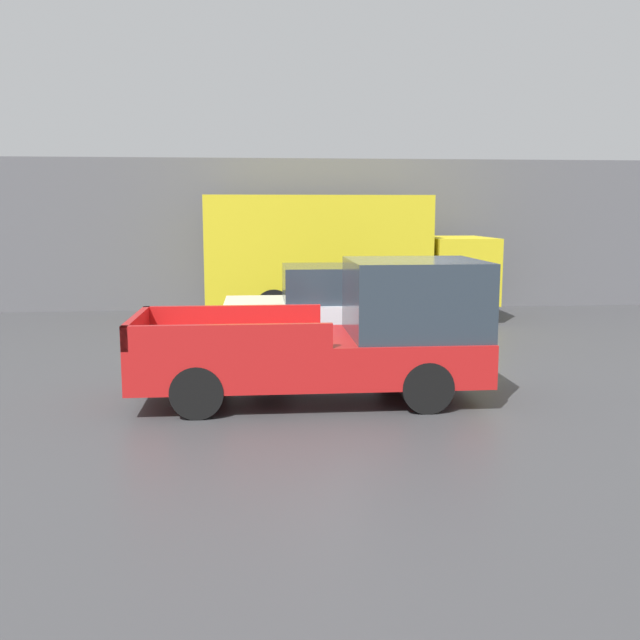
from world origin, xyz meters
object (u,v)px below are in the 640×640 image
object	(u,v)px
pickup_truck	(345,335)
newspaper_box	(457,290)
delivery_truck	(337,254)
car	(342,309)

from	to	relation	value
pickup_truck	newspaper_box	size ratio (longest dim) A/B	4.71
delivery_truck	car	bearing A→B (deg)	-95.16
newspaper_box	pickup_truck	bearing A→B (deg)	-114.82
pickup_truck	newspaper_box	world-z (taller)	pickup_truck
delivery_truck	pickup_truck	bearing A→B (deg)	-95.55
newspaper_box	car	bearing A→B (deg)	-123.02
pickup_truck	newspaper_box	xyz separation A→B (m)	(4.47, 9.66, -0.41)
delivery_truck	newspaper_box	distance (m)	4.30
pickup_truck	delivery_truck	bearing A→B (deg)	84.45
car	newspaper_box	size ratio (longest dim) A/B	4.14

